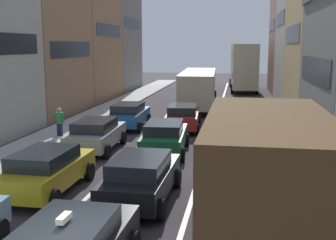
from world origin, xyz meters
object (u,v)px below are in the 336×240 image
object	(u,v)px
removalist_box_truck	(264,180)
sedan_centre_lane_second	(141,177)
coupe_centre_lane_fourth	(183,116)
wagon_left_lane_second	(47,170)
sedan_right_lane_behind_truck	(248,155)
bus_far_queue_secondary	(243,65)
pedestrian_near_kerb	(59,121)
hatchback_centre_lane_third	(165,136)
sedan_left_lane_third	(96,134)
wagon_right_lane_far	(241,126)
bus_mid_queue_primary	(198,86)
sedan_left_lane_fourth	(129,115)

from	to	relation	value
removalist_box_truck	sedan_centre_lane_second	size ratio (longest dim) A/B	1.78
coupe_centre_lane_fourth	wagon_left_lane_second	bearing A→B (deg)	161.13
sedan_right_lane_behind_truck	coupe_centre_lane_fourth	bearing A→B (deg)	24.05
bus_far_queue_secondary	pedestrian_near_kerb	xyz separation A→B (m)	(-9.86, -26.47, -1.88)
hatchback_centre_lane_third	sedan_left_lane_third	size ratio (longest dim) A/B	1.01
wagon_right_lane_far	bus_mid_queue_primary	distance (m)	11.95
sedan_left_lane_third	sedan_right_lane_behind_truck	size ratio (longest dim) A/B	1.00
hatchback_centre_lane_third	sedan_left_lane_fourth	xyz separation A→B (m)	(-3.19, 5.70, 0.00)
wagon_left_lane_second	coupe_centre_lane_fourth	bearing A→B (deg)	-14.04
coupe_centre_lane_fourth	bus_far_queue_secondary	xyz separation A→B (m)	(3.69, 23.05, 2.03)
sedan_centre_lane_second	removalist_box_truck	bearing A→B (deg)	-132.33
wagon_left_lane_second	wagon_right_lane_far	world-z (taller)	same
hatchback_centre_lane_third	bus_far_queue_secondary	size ratio (longest dim) A/B	0.41
sedan_centre_lane_second	sedan_left_lane_fourth	world-z (taller)	same
wagon_right_lane_far	bus_mid_queue_primary	xyz separation A→B (m)	(-3.31, 11.44, 0.96)
removalist_box_truck	coupe_centre_lane_fourth	world-z (taller)	removalist_box_truck
pedestrian_near_kerb	sedan_right_lane_behind_truck	bearing A→B (deg)	-109.96
hatchback_centre_lane_third	pedestrian_near_kerb	world-z (taller)	pedestrian_near_kerb
coupe_centre_lane_fourth	pedestrian_near_kerb	world-z (taller)	pedestrian_near_kerb
removalist_box_truck	sedan_left_lane_third	distance (m)	11.93
sedan_right_lane_behind_truck	wagon_right_lane_far	bearing A→B (deg)	2.85
wagon_left_lane_second	bus_far_queue_secondary	xyz separation A→B (m)	(6.80, 34.47, 2.03)
sedan_left_lane_fourth	bus_mid_queue_primary	bearing A→B (deg)	-22.11
wagon_right_lane_far	bus_far_queue_secondary	world-z (taller)	bus_far_queue_secondary
hatchback_centre_lane_third	bus_mid_queue_primary	world-z (taller)	bus_mid_queue_primary
sedan_left_lane_third	sedan_right_lane_behind_truck	bearing A→B (deg)	-112.26
coupe_centre_lane_fourth	wagon_right_lane_far	distance (m)	4.20
wagon_left_lane_second	removalist_box_truck	bearing A→B (deg)	-116.56
sedan_right_lane_behind_truck	pedestrian_near_kerb	world-z (taller)	pedestrian_near_kerb
wagon_left_lane_second	sedan_left_lane_third	xyz separation A→B (m)	(-0.27, 5.83, 0.00)
removalist_box_truck	pedestrian_near_kerb	world-z (taller)	removalist_box_truck
removalist_box_truck	bus_far_queue_secondary	size ratio (longest dim) A/B	0.73
coupe_centre_lane_fourth	sedan_left_lane_fourth	xyz separation A→B (m)	(-3.29, 0.09, 0.00)
removalist_box_truck	bus_mid_queue_primary	bearing A→B (deg)	8.88
coupe_centre_lane_fourth	sedan_right_lane_behind_truck	world-z (taller)	same
sedan_left_lane_third	wagon_right_lane_far	distance (m)	7.45
sedan_centre_lane_second	bus_far_queue_secondary	bearing A→B (deg)	-4.72
hatchback_centre_lane_third	coupe_centre_lane_fourth	bearing A→B (deg)	-4.21
sedan_left_lane_fourth	wagon_left_lane_second	bearing A→B (deg)	179.57
sedan_right_lane_behind_truck	bus_mid_queue_primary	bearing A→B (deg)	12.07
hatchback_centre_lane_third	sedan_left_lane_fourth	world-z (taller)	same
coupe_centre_lane_fourth	sedan_centre_lane_second	bearing A→B (deg)	177.39
sedan_centre_lane_second	pedestrian_near_kerb	size ratio (longest dim) A/B	2.61
hatchback_centre_lane_third	bus_mid_queue_primary	size ratio (longest dim) A/B	0.41
sedan_left_lane_fourth	wagon_right_lane_far	distance (m)	7.15
hatchback_centre_lane_third	pedestrian_near_kerb	size ratio (longest dim) A/B	2.65
wagon_left_lane_second	sedan_right_lane_behind_truck	size ratio (longest dim) A/B	1.01
wagon_right_lane_far	sedan_right_lane_behind_truck	bearing A→B (deg)	179.40
coupe_centre_lane_fourth	sedan_left_lane_fourth	size ratio (longest dim) A/B	1.01
hatchback_centre_lane_third	wagon_right_lane_far	bearing A→B (deg)	-51.23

